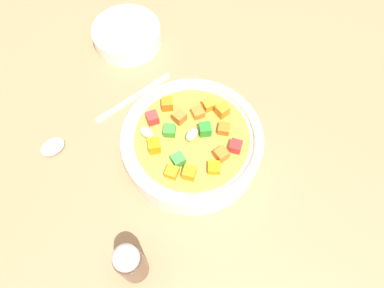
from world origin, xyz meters
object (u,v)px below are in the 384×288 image
spoon (92,122)px  pepper_shaker (130,263)px  soup_bowl_main (192,143)px  side_bowl_small (127,35)px

spoon → pepper_shaker: pepper_shaker is taller
soup_bowl_main → pepper_shaker: pepper_shaker is taller
soup_bowl_main → side_bowl_small: size_ratio=1.70×
spoon → side_bowl_small: size_ratio=1.88×
soup_bowl_main → side_bowl_small: bearing=53.0°
spoon → side_bowl_small: (15.74, 3.19, 1.23)cm
soup_bowl_main → spoon: (-2.12, 14.86, -2.10)cm
side_bowl_small → soup_bowl_main: bearing=-127.0°
soup_bowl_main → pepper_shaker: (-16.97, -0.75, 1.78)cm
pepper_shaker → side_bowl_small: bearing=31.6°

